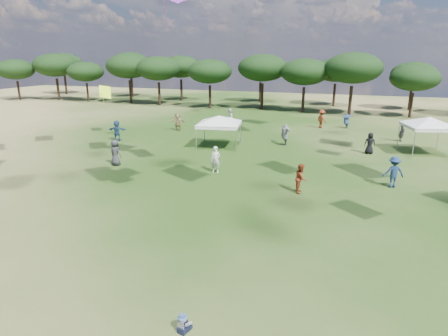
% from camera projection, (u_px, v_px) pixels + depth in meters
% --- Properties ---
extents(tree_line, '(108.78, 17.63, 7.77)m').
position_uv_depth(tree_line, '(347.00, 69.00, 48.56)').
color(tree_line, black).
rests_on(tree_line, ground).
extents(tent_left, '(6.55, 6.55, 2.85)m').
position_uv_depth(tent_left, '(219.00, 117.00, 29.90)').
color(tent_left, gray).
rests_on(tent_left, ground).
extents(tent_right, '(6.31, 6.31, 3.09)m').
position_uv_depth(tent_right, '(430.00, 119.00, 27.75)').
color(tent_right, gray).
rests_on(tent_right, ground).
extents(toddler, '(0.41, 0.44, 0.56)m').
position_uv_depth(toddler, '(183.00, 324.00, 10.06)').
color(toddler, black).
rests_on(toddler, ground).
extents(festival_crowd, '(31.70, 21.69, 1.88)m').
position_uv_depth(festival_crowd, '(284.00, 135.00, 30.93)').
color(festival_crowd, navy).
rests_on(festival_crowd, ground).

